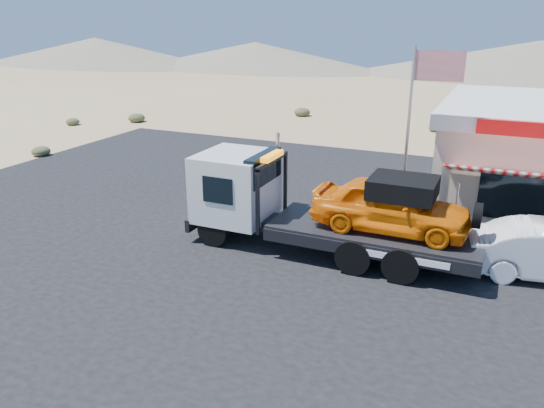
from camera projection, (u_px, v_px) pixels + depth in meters
name	position (u px, v px, depth m)	size (l,w,h in m)	color
ground	(212.00, 258.00, 15.88)	(120.00, 120.00, 0.00)	#9E7D5A
asphalt_lot	(309.00, 232.00, 17.69)	(32.00, 24.00, 0.02)	black
tow_truck	(323.00, 203.00, 15.82)	(8.64, 2.56, 2.89)	black
flagpole	(416.00, 120.00, 16.60)	(1.55, 0.10, 6.00)	#99999E
desert_scrub	(97.00, 141.00, 29.38)	(25.56, 34.56, 0.62)	#3A4123
distant_hills	(365.00, 58.00, 66.45)	(126.00, 48.00, 4.20)	#726B59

